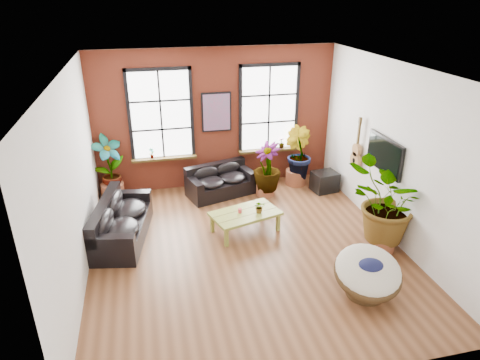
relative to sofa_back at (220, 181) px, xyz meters
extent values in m
cube|color=brown|center=(0.05, -2.61, -0.35)|extent=(6.00, 6.50, 0.02)
cube|color=white|center=(0.05, -2.61, 3.17)|extent=(6.00, 6.50, 0.02)
cube|color=#541E13|center=(0.05, 0.65, 1.41)|extent=(6.00, 0.02, 3.50)
cube|color=silver|center=(0.05, -5.87, 1.41)|extent=(6.00, 0.02, 3.50)
cube|color=silver|center=(-2.96, -2.61, 1.41)|extent=(0.02, 6.50, 3.50)
cube|color=silver|center=(3.06, -2.61, 1.41)|extent=(0.02, 6.50, 3.50)
cube|color=white|center=(-1.30, 0.59, 1.61)|extent=(1.40, 0.02, 2.10)
cube|color=#39290F|center=(-1.30, 0.52, 0.53)|extent=(1.60, 0.22, 0.06)
cube|color=white|center=(1.40, 0.59, 1.61)|extent=(1.40, 0.02, 2.10)
cube|color=#39290F|center=(1.40, 0.52, 0.53)|extent=(1.60, 0.22, 0.06)
cube|color=black|center=(0.01, -0.05, -0.15)|extent=(1.79, 1.22, 0.37)
cube|color=black|center=(-0.07, 0.24, 0.22)|extent=(1.62, 0.65, 0.38)
cube|color=black|center=(-0.67, -0.25, 0.13)|extent=(0.41, 0.81, 0.19)
cube|color=black|center=(0.70, 0.16, 0.13)|extent=(0.41, 0.81, 0.19)
ellipsoid|color=black|center=(-0.27, -0.18, 0.08)|extent=(0.84, 0.83, 0.21)
ellipsoid|color=black|center=(-0.34, 0.04, 0.22)|extent=(0.71, 0.40, 0.36)
ellipsoid|color=black|center=(0.32, 0.00, 0.08)|extent=(0.84, 0.83, 0.21)
ellipsoid|color=black|center=(0.26, 0.22, 0.22)|extent=(0.71, 0.40, 0.36)
cube|color=black|center=(-2.32, -1.63, -0.13)|extent=(1.26, 2.23, 0.41)
cube|color=black|center=(-2.65, -1.57, 0.28)|extent=(0.61, 2.10, 0.42)
cube|color=black|center=(-2.50, -2.55, 0.18)|extent=(0.90, 0.38, 0.21)
cube|color=black|center=(-2.15, -0.70, 0.18)|extent=(0.90, 0.38, 0.21)
ellipsoid|color=black|center=(-2.35, -2.05, 0.13)|extent=(0.90, 1.04, 0.23)
ellipsoid|color=black|center=(-2.60, -2.00, 0.28)|extent=(0.40, 0.95, 0.40)
ellipsoid|color=black|center=(-2.20, -1.23, 0.13)|extent=(0.90, 1.04, 0.23)
ellipsoid|color=black|center=(-2.44, -1.18, 0.28)|extent=(0.40, 0.95, 0.40)
cube|color=olive|center=(0.19, -1.91, 0.08)|extent=(1.57, 1.17, 0.06)
cube|color=#39290F|center=(0.23, -2.04, 0.11)|extent=(1.35, 0.41, 0.00)
cube|color=#39290F|center=(0.15, -1.79, 0.11)|extent=(1.35, 0.41, 0.00)
cube|color=olive|center=(-0.32, -2.40, -0.14)|extent=(0.09, 0.09, 0.39)
cube|color=olive|center=(0.88, -2.04, -0.14)|extent=(0.09, 0.09, 0.39)
cube|color=olive|center=(-0.50, -1.78, -0.14)|extent=(0.09, 0.09, 0.39)
cube|color=olive|center=(0.69, -1.43, -0.14)|extent=(0.09, 0.09, 0.39)
cylinder|color=#CF333A|center=(0.08, -1.89, 0.16)|extent=(0.10, 0.10, 0.09)
cylinder|color=#442F18|center=(1.68, -4.37, -0.21)|extent=(0.74, 0.74, 0.26)
torus|color=#442F18|center=(1.68, -4.37, 0.09)|extent=(1.29, 1.29, 0.51)
ellipsoid|color=beige|center=(1.68, -4.37, 0.16)|extent=(1.25, 1.30, 0.69)
ellipsoid|color=#14173E|center=(1.67, -4.42, 0.29)|extent=(0.48, 0.41, 0.19)
cube|color=black|center=(0.05, 0.58, 1.61)|extent=(0.74, 0.04, 0.98)
cube|color=#0C7F8C|center=(0.05, 0.55, 1.61)|extent=(0.66, 0.02, 0.90)
cube|color=black|center=(3.00, -2.31, 1.31)|extent=(0.06, 1.25, 0.72)
cube|color=black|center=(2.97, -2.31, 1.31)|extent=(0.01, 1.15, 0.62)
cylinder|color=#B27F4C|center=(2.95, -1.26, 0.79)|extent=(0.09, 0.38, 0.38)
cylinder|color=#B27F4C|center=(2.95, -1.26, 1.04)|extent=(0.09, 0.30, 0.30)
cylinder|color=black|center=(2.95, -1.26, 0.79)|extent=(0.09, 0.11, 0.11)
cube|color=#39290F|center=(2.95, -1.26, 1.41)|extent=(0.04, 0.05, 0.55)
cube|color=#39290F|center=(2.95, -1.26, 1.73)|extent=(0.06, 0.06, 0.14)
cube|color=black|center=(2.63, -0.42, -0.09)|extent=(0.67, 0.58, 0.50)
cylinder|color=brown|center=(-2.60, 0.30, -0.14)|extent=(0.70, 0.70, 0.40)
cylinder|color=brown|center=(2.06, 0.14, -0.14)|extent=(0.68, 0.68, 0.39)
cylinder|color=brown|center=(2.65, -3.20, -0.16)|extent=(0.60, 0.60, 0.36)
cylinder|color=brown|center=(1.09, -0.31, -0.18)|extent=(0.45, 0.45, 0.33)
imported|color=#185B19|center=(-2.61, 0.34, 0.55)|extent=(0.94, 0.86, 1.47)
imported|color=#185B19|center=(2.08, 0.17, 0.50)|extent=(0.84, 0.93, 1.38)
imported|color=#185B19|center=(2.67, -3.16, 0.65)|extent=(1.92, 1.83, 1.65)
imported|color=#185B19|center=(1.12, -0.31, 0.41)|extent=(0.92, 0.92, 1.22)
imported|color=#185B19|center=(0.48, -1.98, 0.24)|extent=(0.26, 0.23, 0.26)
imported|color=#185B19|center=(-1.60, 0.52, 0.70)|extent=(0.17, 0.17, 0.27)
imported|color=#185B19|center=(1.75, 0.52, 0.70)|extent=(0.19, 0.19, 0.27)
camera|label=1|loc=(-1.69, -9.56, 4.40)|focal=32.00mm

